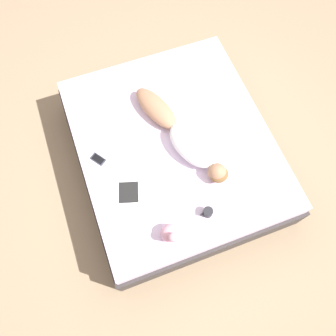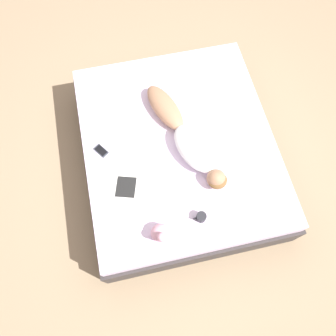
# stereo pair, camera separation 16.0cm
# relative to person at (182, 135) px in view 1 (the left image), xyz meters

# --- Properties ---
(ground_plane) EXTENTS (12.00, 12.00, 0.00)m
(ground_plane) POSITION_rel_person_xyz_m (0.07, -0.02, -0.62)
(ground_plane) COLOR #9E8466
(bed) EXTENTS (1.90, 2.21, 0.53)m
(bed) POSITION_rel_person_xyz_m (0.07, -0.02, -0.36)
(bed) COLOR #383333
(bed) RESTS_ON ground_plane
(person) EXTENTS (0.61, 1.28, 0.19)m
(person) POSITION_rel_person_xyz_m (0.00, 0.00, 0.00)
(person) COLOR #A37556
(person) RESTS_ON bed
(open_magazine) EXTENTS (0.61, 0.43, 0.01)m
(open_magazine) POSITION_rel_person_xyz_m (0.53, 0.37, -0.08)
(open_magazine) COLOR white
(open_magazine) RESTS_ON bed
(coffee_mug) EXTENTS (0.12, 0.09, 0.08)m
(coffee_mug) POSITION_rel_person_xyz_m (0.06, 0.77, -0.05)
(coffee_mug) COLOR #232328
(coffee_mug) RESTS_ON bed
(cell_phone) EXTENTS (0.15, 0.16, 0.01)m
(cell_phone) POSITION_rel_person_xyz_m (0.83, -0.08, -0.08)
(cell_phone) COLOR #333842
(cell_phone) RESTS_ON bed
(plush_toy) EXTENTS (0.17, 0.18, 0.21)m
(plush_toy) POSITION_rel_person_xyz_m (0.43, 0.84, -0.00)
(plush_toy) COLOR #DB9EB2
(plush_toy) RESTS_ON bed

